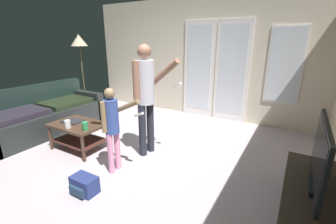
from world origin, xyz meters
TOP-DOWN VIEW (x-y plane):
  - ground_plane at (0.00, 0.00)m, footprint 5.53×5.17m
  - wall_back_with_doors at (0.09, 2.55)m, footprint 5.53×0.09m
  - leather_couch at (-2.08, 0.01)m, footprint 0.90×2.26m
  - coffee_table at (-0.86, -0.13)m, footprint 0.85×0.58m
  - tv_stand at (2.38, -0.07)m, footprint 0.49×1.39m
  - flat_screen_tv at (2.38, -0.06)m, footprint 0.08×1.06m
  - person_adult at (0.19, 0.31)m, footprint 0.67×0.45m
  - person_child at (0.11, -0.34)m, footprint 0.53×0.31m
  - floor_lamp at (-2.39, 1.31)m, footprint 0.37×0.37m
  - backpack at (0.11, -0.88)m, footprint 0.31×0.23m
  - loose_keyboard at (0.45, -0.43)m, footprint 0.45×0.31m
  - laptop_closed at (-0.99, -0.12)m, footprint 0.34×0.28m
  - cup_near_edge at (-0.54, -0.25)m, footprint 0.09×0.09m
  - cup_by_laptop at (-0.83, -0.33)m, footprint 0.08×0.08m
  - tv_remote_black at (-0.60, 0.02)m, footprint 0.18×0.10m

SIDE VIEW (x-z plane):
  - ground_plane at x=0.00m, z-range -0.02..0.00m
  - loose_keyboard at x=0.45m, z-range 0.00..0.02m
  - backpack at x=0.11m, z-range 0.00..0.21m
  - tv_stand at x=2.38m, z-range 0.00..0.40m
  - leather_couch at x=-2.08m, z-range -0.13..0.74m
  - coffee_table at x=-0.86m, z-range 0.10..0.55m
  - tv_remote_black at x=-0.60m, z-range 0.45..0.47m
  - laptop_closed at x=-0.99m, z-range 0.45..0.47m
  - cup_near_edge at x=-0.54m, z-range 0.45..0.57m
  - cup_by_laptop at x=-0.83m, z-range 0.45..0.57m
  - person_child at x=0.11m, z-range 0.12..1.28m
  - flat_screen_tv at x=2.38m, z-range 0.40..1.04m
  - person_adult at x=0.19m, z-range 0.17..1.84m
  - wall_back_with_doors at x=0.09m, z-range -0.04..2.61m
  - floor_lamp at x=-2.39m, z-range 0.70..2.55m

